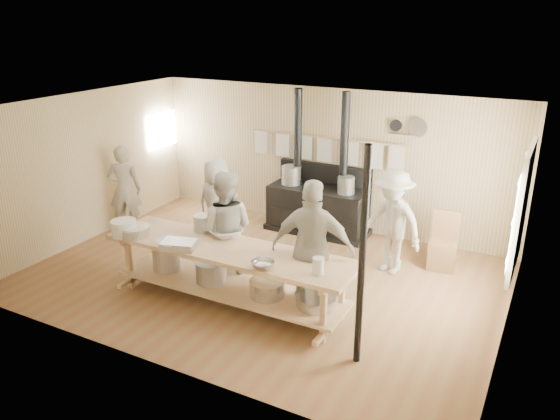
{
  "coord_description": "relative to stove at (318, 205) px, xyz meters",
  "views": [
    {
      "loc": [
        3.79,
        -6.57,
        3.86
      ],
      "look_at": [
        0.21,
        0.2,
        1.07
      ],
      "focal_mm": 35.0,
      "sensor_mm": 36.0,
      "label": 1
    }
  ],
  "objects": [
    {
      "name": "cook_by_window",
      "position": [
        1.68,
        -1.0,
        0.31
      ],
      "size": [
        1.23,
        0.97,
        1.66
      ],
      "primitive_type": "imported",
      "rotation": [
        0.0,
        0.0,
        -0.38
      ],
      "color": "#ABA898",
      "rests_on": "ground"
    },
    {
      "name": "bucket_galv",
      "position": [
        -0.64,
        -2.69,
        0.45
      ],
      "size": [
        0.35,
        0.35,
        0.24
      ],
      "primitive_type": "cylinder",
      "rotation": [
        0.0,
        0.0,
        -0.43
      ],
      "color": "gray",
      "rests_on": "prep_table"
    },
    {
      "name": "prep_table",
      "position": [
        -0.0,
        -3.02,
        -0.0
      ],
      "size": [
        3.6,
        0.9,
        0.85
      ],
      "color": "tan",
      "rests_on": "ground"
    },
    {
      "name": "room_shell",
      "position": [
        0.01,
        -2.12,
        1.1
      ],
      "size": [
        7.0,
        7.0,
        7.0
      ],
      "color": "tan",
      "rests_on": "ground"
    },
    {
      "name": "stove",
      "position": [
        0.0,
        0.0,
        0.0
      ],
      "size": [
        1.9,
        0.75,
        2.6
      ],
      "color": "black",
      "rests_on": "ground"
    },
    {
      "name": "chair",
      "position": [
        2.38,
        -0.46,
        -0.25
      ],
      "size": [
        0.47,
        0.47,
        0.9
      ],
      "rotation": [
        0.0,
        0.0,
        0.12
      ],
      "color": "brown",
      "rests_on": "ground"
    },
    {
      "name": "deep_bowl_enamel",
      "position": [
        -1.54,
        -3.35,
        0.44
      ],
      "size": [
        0.45,
        0.45,
        0.22
      ],
      "primitive_type": "cylinder",
      "rotation": [
        0.0,
        0.0,
        -0.32
      ],
      "color": "white",
      "rests_on": "prep_table"
    },
    {
      "name": "bowl_steel_b",
      "position": [
        0.73,
        -3.35,
        0.38
      ],
      "size": [
        0.42,
        0.42,
        0.09
      ],
      "primitive_type": "imported",
      "rotation": [
        0.0,
        0.0,
        3.79
      ],
      "color": "silver",
      "rests_on": "prep_table"
    },
    {
      "name": "cook_left",
      "position": [
        -0.35,
        -2.55,
        0.36
      ],
      "size": [
        1.03,
        0.91,
        1.76
      ],
      "primitive_type": "imported",
      "rotation": [
        0.0,
        0.0,
        3.47
      ],
      "color": "#ABA898",
      "rests_on": "ground"
    },
    {
      "name": "bowl_white_a",
      "position": [
        -0.7,
        -3.35,
        0.38
      ],
      "size": [
        0.46,
        0.46,
        0.09
      ],
      "primitive_type": "imported",
      "rotation": [
        0.0,
        0.0,
        -0.26
      ],
      "color": "white",
      "rests_on": "prep_table"
    },
    {
      "name": "pitcher",
      "position": [
        1.41,
        -3.19,
        0.44
      ],
      "size": [
        0.15,
        0.15,
        0.22
      ],
      "primitive_type": "cylinder",
      "rotation": [
        0.0,
        0.0,
        0.11
      ],
      "color": "white",
      "rests_on": "prep_table"
    },
    {
      "name": "cook_center",
      "position": [
        -1.19,
        -1.51,
        0.27
      ],
      "size": [
        0.79,
        0.52,
        1.59
      ],
      "primitive_type": "imported",
      "rotation": [
        0.0,
        0.0,
        3.16
      ],
      "color": "#ABA898",
      "rests_on": "ground"
    },
    {
      "name": "roasting_pan",
      "position": [
        -0.57,
        -3.35,
        0.38
      ],
      "size": [
        0.53,
        0.43,
        0.1
      ],
      "primitive_type": "cube",
      "rotation": [
        0.0,
        0.0,
        0.31
      ],
      "color": "#B2B2B7",
      "rests_on": "prep_table"
    },
    {
      "name": "cook_right",
      "position": [
        1.13,
        -2.72,
        0.42
      ],
      "size": [
        1.18,
        0.69,
        1.89
      ],
      "primitive_type": "imported",
      "rotation": [
        0.0,
        0.0,
        3.36
      ],
      "color": "#ABA898",
      "rests_on": "ground"
    },
    {
      "name": "support_post",
      "position": [
        2.06,
        -3.47,
        0.78
      ],
      "size": [
        0.08,
        0.08,
        2.6
      ],
      "primitive_type": "cylinder",
      "color": "black",
      "rests_on": "ground"
    },
    {
      "name": "window_right",
      "position": [
        3.48,
        -1.52,
        0.98
      ],
      "size": [
        0.09,
        1.5,
        1.65
      ],
      "color": "beige",
      "rests_on": "ground"
    },
    {
      "name": "mixing_bowl_large",
      "position": [
        -1.41,
        -3.28,
        0.4
      ],
      "size": [
        0.51,
        0.51,
        0.14
      ],
      "primitive_type": "cylinder",
      "rotation": [
        0.0,
        0.0,
        0.21
      ],
      "color": "silver",
      "rests_on": "prep_table"
    },
    {
      "name": "left_opening",
      "position": [
        -3.44,
        -0.12,
        1.08
      ],
      "size": [
        0.0,
        0.9,
        0.9
      ],
      "color": "white",
      "rests_on": "ground"
    },
    {
      "name": "cook_far_left",
      "position": [
        -3.13,
        -1.64,
        0.3
      ],
      "size": [
        0.71,
        0.64,
        1.64
      ],
      "primitive_type": "imported",
      "rotation": [
        0.0,
        0.0,
        3.67
      ],
      "color": "#ABA898",
      "rests_on": "ground"
    },
    {
      "name": "bowl_white_b",
      "position": [
        -0.25,
        -2.69,
        0.39
      ],
      "size": [
        0.66,
        0.66,
        0.12
      ],
      "primitive_type": "imported",
      "rotation": [
        0.0,
        0.0,
        2.5
      ],
      "color": "white",
      "rests_on": "prep_table"
    },
    {
      "name": "bowl_steel_a",
      "position": [
        -1.54,
        -3.35,
        0.38
      ],
      "size": [
        0.5,
        0.5,
        0.11
      ],
      "primitive_type": "imported",
      "rotation": [
        0.0,
        0.0,
        0.84
      ],
      "color": "silver",
      "rests_on": "prep_table"
    },
    {
      "name": "back_wall_shelf",
      "position": [
        1.47,
        0.32,
        1.48
      ],
      "size": [
        0.63,
        0.14,
        0.32
      ],
      "color": "tan",
      "rests_on": "ground"
    },
    {
      "name": "towel_rail",
      "position": [
        0.01,
        0.28,
        1.04
      ],
      "size": [
        3.0,
        0.04,
        0.47
      ],
      "color": "tan",
      "rests_on": "ground"
    },
    {
      "name": "ground",
      "position": [
        0.01,
        -2.12,
        -0.52
      ],
      "size": [
        7.0,
        7.0,
        0.0
      ],
      "primitive_type": "plane",
      "color": "brown",
      "rests_on": "ground"
    }
  ]
}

